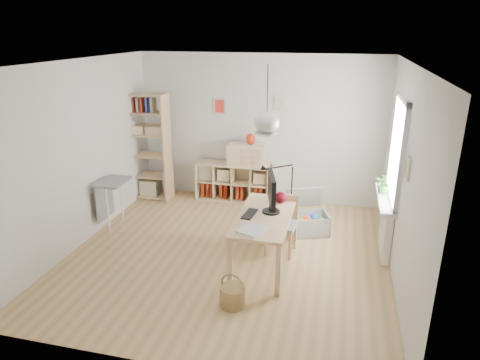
% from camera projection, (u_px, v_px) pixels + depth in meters
% --- Properties ---
extents(ground, '(4.50, 4.50, 0.00)m').
position_uv_depth(ground, '(228.00, 254.00, 6.22)').
color(ground, tan).
rests_on(ground, ground).
extents(room_shell, '(4.50, 4.50, 4.50)m').
position_uv_depth(room_shell, '(267.00, 122.00, 5.29)').
color(room_shell, white).
rests_on(room_shell, ground).
extents(window_unit, '(0.07, 1.16, 1.46)m').
position_uv_depth(window_unit, '(398.00, 150.00, 5.75)').
color(window_unit, white).
rests_on(window_unit, ground).
extents(radiator, '(0.10, 0.80, 0.80)m').
position_uv_depth(radiator, '(386.00, 227.00, 6.15)').
color(radiator, white).
rests_on(radiator, ground).
extents(windowsill, '(0.22, 1.20, 0.06)m').
position_uv_depth(windowsill, '(386.00, 199.00, 6.01)').
color(windowsill, silver).
rests_on(windowsill, radiator).
extents(desk, '(0.70, 1.50, 0.75)m').
position_uv_depth(desk, '(265.00, 221.00, 5.74)').
color(desk, '#DFB180').
rests_on(desk, ground).
extents(cube_shelf, '(1.40, 0.38, 0.72)m').
position_uv_depth(cube_shelf, '(233.00, 184.00, 8.13)').
color(cube_shelf, beige).
rests_on(cube_shelf, ground).
extents(tall_bookshelf, '(0.80, 0.38, 2.00)m').
position_uv_depth(tall_bookshelf, '(147.00, 143.00, 7.95)').
color(tall_bookshelf, '#DFB180').
rests_on(tall_bookshelf, ground).
extents(side_table, '(0.40, 0.55, 0.85)m').
position_uv_depth(side_table, '(110.00, 191.00, 6.76)').
color(side_table, gray).
rests_on(side_table, ground).
extents(chair, '(0.45, 0.45, 0.85)m').
position_uv_depth(chair, '(282.00, 220.00, 6.16)').
color(chair, gray).
rests_on(chair, ground).
extents(wicker_basket, '(0.30, 0.30, 0.42)m').
position_uv_depth(wicker_basket, '(233.00, 295.00, 5.03)').
color(wicker_basket, olive).
rests_on(wicker_basket, ground).
extents(storage_chest, '(0.82, 0.87, 0.66)m').
position_uv_depth(storage_chest, '(307.00, 219.00, 6.85)').
color(storage_chest, beige).
rests_on(storage_chest, ground).
extents(monitor, '(0.25, 0.61, 0.54)m').
position_uv_depth(monitor, '(272.00, 191.00, 5.69)').
color(monitor, black).
rests_on(monitor, desk).
extents(keyboard, '(0.18, 0.37, 0.02)m').
position_uv_depth(keyboard, '(250.00, 214.00, 5.71)').
color(keyboard, black).
rests_on(keyboard, desk).
extents(task_lamp, '(0.48, 0.18, 0.51)m').
position_uv_depth(task_lamp, '(275.00, 176.00, 6.14)').
color(task_lamp, black).
rests_on(task_lamp, desk).
extents(yarn_ball, '(0.16, 0.16, 0.16)m').
position_uv_depth(yarn_ball, '(280.00, 198.00, 6.06)').
color(yarn_ball, '#4B0A0C').
rests_on(yarn_ball, desk).
extents(paper_tray, '(0.37, 0.41, 0.03)m').
position_uv_depth(paper_tray, '(252.00, 230.00, 5.24)').
color(paper_tray, silver).
rests_on(paper_tray, desk).
extents(drawer_chest, '(0.70, 0.36, 0.39)m').
position_uv_depth(drawer_chest, '(246.00, 155.00, 7.82)').
color(drawer_chest, beige).
rests_on(drawer_chest, cube_shelf).
extents(red_vase, '(0.17, 0.17, 0.21)m').
position_uv_depth(red_vase, '(251.00, 139.00, 7.70)').
color(red_vase, '#A8200E').
rests_on(red_vase, drawer_chest).
extents(potted_plant, '(0.34, 0.32, 0.30)m').
position_uv_depth(potted_plant, '(385.00, 183.00, 6.11)').
color(potted_plant, '#295E23').
rests_on(potted_plant, windowsill).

